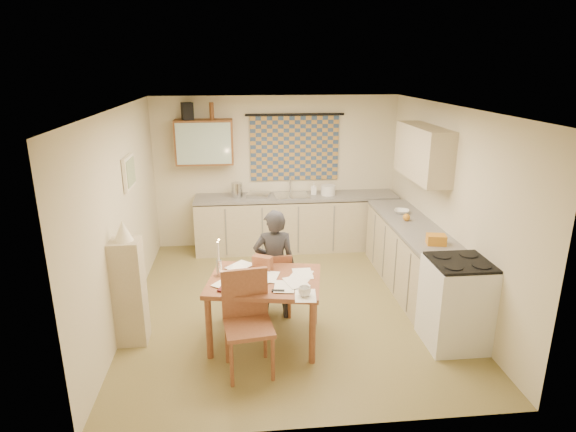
{
  "coord_description": "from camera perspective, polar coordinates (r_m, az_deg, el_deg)",
  "views": [
    {
      "loc": [
        -0.6,
        -5.59,
        2.98
      ],
      "look_at": [
        -0.01,
        0.2,
        1.13
      ],
      "focal_mm": 30.0,
      "sensor_mm": 36.0,
      "label": 1
    }
  ],
  "objects": [
    {
      "name": "counter_back",
      "position": [
        8.0,
        0.97,
        -0.8
      ],
      "size": [
        3.3,
        0.62,
        0.92
      ],
      "color": "tan",
      "rests_on": "floor"
    },
    {
      "name": "dining_table",
      "position": [
        5.43,
        -2.75,
        -11.0
      ],
      "size": [
        1.34,
        1.11,
        0.75
      ],
      "rotation": [
        0.0,
        0.0,
        -0.18
      ],
      "color": "brown",
      "rests_on": "floor"
    },
    {
      "name": "fruit_orange",
      "position": [
        6.78,
        13.86,
        -0.15
      ],
      "size": [
        0.1,
        0.1,
        0.1
      ],
      "primitive_type": "sphere",
      "color": "orange",
      "rests_on": "counter_right"
    },
    {
      "name": "wall_cabinet_glass",
      "position": [
        7.61,
        -9.97,
        8.44
      ],
      "size": [
        0.84,
        0.02,
        0.64
      ],
      "primitive_type": "cube",
      "color": "#99B2A5",
      "rests_on": "wall_back"
    },
    {
      "name": "chair_near",
      "position": [
        4.98,
        -4.68,
        -14.7
      ],
      "size": [
        0.52,
        0.52,
        1.03
      ],
      "rotation": [
        0.0,
        0.0,
        0.13
      ],
      "color": "brown",
      "rests_on": "floor"
    },
    {
      "name": "papers",
      "position": [
        5.21,
        -2.22,
        -7.59
      ],
      "size": [
        1.14,
        1.12,
        0.02
      ],
      "rotation": [
        0.0,
        0.0,
        -0.18
      ],
      "color": "white",
      "rests_on": "dining_table"
    },
    {
      "name": "shelf_stand",
      "position": [
        5.58,
        -18.27,
        -8.58
      ],
      "size": [
        0.32,
        0.3,
        1.2
      ],
      "primitive_type": "cube",
      "color": "tan",
      "rests_on": "floor"
    },
    {
      "name": "stove",
      "position": [
        5.62,
        19.32,
        -9.7
      ],
      "size": [
        0.64,
        0.64,
        0.99
      ],
      "color": "white",
      "rests_on": "floor"
    },
    {
      "name": "curtain_rod",
      "position": [
        7.88,
        0.82,
        11.93
      ],
      "size": [
        1.6,
        0.04,
        0.04
      ],
      "primitive_type": "cylinder",
      "rotation": [
        0.0,
        1.57,
        0.0
      ],
      "color": "black",
      "rests_on": "wall_back"
    },
    {
      "name": "floor",
      "position": [
        6.37,
        0.3,
        -10.39
      ],
      "size": [
        4.0,
        4.5,
        0.02
      ],
      "primitive_type": "cube",
      "color": "olive",
      "rests_on": "ground"
    },
    {
      "name": "tap",
      "position": [
        8.0,
        0.28,
        3.72
      ],
      "size": [
        0.03,
        0.03,
        0.28
      ],
      "primitive_type": "cylinder",
      "rotation": [
        0.0,
        0.0,
        0.1
      ],
      "color": "silver",
      "rests_on": "counter_back"
    },
    {
      "name": "upper_cabinet_right",
      "position": [
        6.7,
        15.7,
        7.26
      ],
      "size": [
        0.34,
        1.3,
        0.7
      ],
      "primitive_type": "cube",
      "color": "tan",
      "rests_on": "wall_right"
    },
    {
      "name": "print_canvas",
      "position": [
        6.27,
        -18.12,
        4.97
      ],
      "size": [
        0.01,
        0.42,
        0.32
      ],
      "primitive_type": "cube",
      "color": "#BABDA3",
      "rests_on": "wall_left"
    },
    {
      "name": "wall_back",
      "position": [
        8.06,
        -1.39,
        5.22
      ],
      "size": [
        4.0,
        0.02,
        2.5
      ],
      "primitive_type": "cube",
      "color": "beige",
      "rests_on": "floor"
    },
    {
      "name": "lampshade",
      "position": [
        5.31,
        -19.0,
        -1.65
      ],
      "size": [
        0.2,
        0.2,
        0.22
      ],
      "primitive_type": "cone",
      "color": "#EFE6C6",
      "rests_on": "shelf_stand"
    },
    {
      "name": "bottle_brown",
      "position": [
        7.71,
        -9.03,
        12.2
      ],
      "size": [
        0.08,
        0.08,
        0.26
      ],
      "primitive_type": "cylinder",
      "rotation": [
        0.0,
        0.0,
        -0.13
      ],
      "color": "brown",
      "rests_on": "wall_cabinet"
    },
    {
      "name": "magazine",
      "position": [
        5.12,
        -7.94,
        -8.23
      ],
      "size": [
        0.33,
        0.36,
        0.02
      ],
      "primitive_type": "imported",
      "rotation": [
        0.0,
        0.0,
        -0.35
      ],
      "color": "maroon",
      "rests_on": "dining_table"
    },
    {
      "name": "window_blind",
      "position": [
        7.97,
        0.79,
        8.01
      ],
      "size": [
        1.45,
        0.03,
        1.05
      ],
      "primitive_type": "cube",
      "color": "navy",
      "rests_on": "wall_back"
    },
    {
      "name": "eyeglasses",
      "position": [
        4.98,
        -1.19,
        -8.87
      ],
      "size": [
        0.14,
        0.06,
        0.02
      ],
      "primitive_type": "cube",
      "rotation": [
        0.0,
        0.0,
        -0.16
      ],
      "color": "black",
      "rests_on": "dining_table"
    },
    {
      "name": "kettle",
      "position": [
        7.78,
        -6.07,
        3.09
      ],
      "size": [
        0.22,
        0.22,
        0.24
      ],
      "primitive_type": "cylinder",
      "rotation": [
        0.0,
        0.0,
        -0.28
      ],
      "color": "silver",
      "rests_on": "counter_back"
    },
    {
      "name": "wall_cabinet",
      "position": [
        7.78,
        -9.89,
        8.64
      ],
      "size": [
        0.9,
        0.34,
        0.7
      ],
      "primitive_type": "cube",
      "color": "brown",
      "rests_on": "wall_back"
    },
    {
      "name": "mixing_bowl",
      "position": [
        7.92,
        4.77,
        3.08
      ],
      "size": [
        0.25,
        0.25,
        0.16
      ],
      "primitive_type": "cylinder",
      "rotation": [
        0.0,
        0.0,
        -0.06
      ],
      "color": "white",
      "rests_on": "counter_back"
    },
    {
      "name": "sink",
      "position": [
        7.87,
        0.43,
        2.14
      ],
      "size": [
        0.57,
        0.48,
        0.1
      ],
      "primitive_type": "cube",
      "rotation": [
        0.0,
        0.0,
        0.05
      ],
      "color": "silver",
      "rests_on": "counter_back"
    },
    {
      "name": "candle",
      "position": [
        5.26,
        -8.29,
        -4.19
      ],
      "size": [
        0.02,
        0.02,
        0.22
      ],
      "primitive_type": "cylinder",
      "rotation": [
        0.0,
        0.0,
        0.02
      ],
      "color": "white",
      "rests_on": "dining_table"
    },
    {
      "name": "wall_left",
      "position": [
        6.02,
        -19.08,
        -0.08
      ],
      "size": [
        0.02,
        4.5,
        2.5
      ],
      "primitive_type": "cube",
      "color": "beige",
      "rests_on": "floor"
    },
    {
      "name": "book",
      "position": [
        5.25,
        -7.06,
        -7.54
      ],
      "size": [
        0.23,
        0.28,
        0.02
      ],
      "primitive_type": "imported",
      "rotation": [
        0.0,
        0.0,
        -0.14
      ],
      "color": "orange",
      "rests_on": "dining_table"
    },
    {
      "name": "ceiling",
      "position": [
        5.64,
        0.34,
        12.85
      ],
      "size": [
        4.0,
        4.5,
        0.02
      ],
      "primitive_type": "cube",
      "color": "white",
      "rests_on": "floor"
    },
    {
      "name": "person",
      "position": [
        5.77,
        -1.63,
        -5.8
      ],
      "size": [
        0.5,
        0.33,
        1.37
      ],
      "primitive_type": "imported",
      "rotation": [
        0.0,
        0.0,
        3.14
      ],
      "color": "black",
      "rests_on": "floor"
    },
    {
      "name": "bottle_green",
      "position": [
        7.74,
        -11.36,
        12.09
      ],
      "size": [
        0.08,
        0.08,
        0.26
      ],
      "primitive_type": "cylinder",
      "rotation": [
        0.0,
        0.0,
        -0.08
      ],
      "color": "#195926",
      "rests_on": "wall_cabinet"
    },
    {
      "name": "letter_rack",
      "position": [
        5.47,
        -3.03,
        -5.55
      ],
      "size": [
        0.24,
        0.19,
        0.16
      ],
      "primitive_type": "cube",
      "rotation": [
        0.0,
        0.0,
        -0.48
      ],
      "color": "brown",
      "rests_on": "dining_table"
    },
    {
      "name": "soap_bottle",
      "position": [
        7.93,
        3.07,
        3.27
      ],
      "size": [
        0.12,
        0.12,
        0.2
      ],
      "primitive_type": "imported",
      "rotation": [
        0.0,
        0.0,
        -0.16
      ],
      "color": "white",
      "rests_on": "counter_back"
    },
    {
      "name": "candle_holder",
      "position": [
        5.36,
        -8.16,
        -6.1
      ],
      "size": [
        0.07,
        0.07,
        0.18
      ],
      "primitive_type": "cylinder",
      "rotation": [
        0.0,
        0.0,
        -0.25
      ],
      "color": "silver",
      "rests_on": "dining_table"
    },
    {
      "name": "orange_bag",
      "position": [
        5.99,
        17.16,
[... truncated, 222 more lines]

